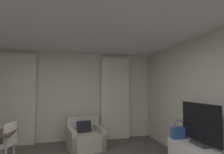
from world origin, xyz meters
The scene contains 9 objects.
wall_window centered at (0.00, 3.03, 1.30)m, with size 5.12×0.06×2.60m.
wall_right centered at (2.53, 0.00, 1.30)m, with size 0.06×6.12×2.60m.
ceiling centered at (0.00, 0.00, 2.63)m, with size 5.12×6.12×0.06m, color white.
curtain_left_panel centered at (-1.38, 2.90, 1.25)m, with size 0.90×0.06×2.50m.
curtain_right_panel centered at (1.38, 2.90, 1.25)m, with size 0.90×0.06×2.50m.
armchair centered at (0.38, 2.23, 0.27)m, with size 0.98×0.93×0.79m.
desk_chair centered at (-1.25, 1.35, 0.39)m, with size 0.49×0.49×0.88m.
tv_flatscreen centered at (2.20, 0.20, 0.90)m, with size 0.20×0.92×0.73m.
handbag_primary centered at (2.08, 0.66, 0.68)m, with size 0.30×0.14×0.37m.
Camera 1 is at (-0.09, -2.60, 1.58)m, focal length 29.50 mm.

